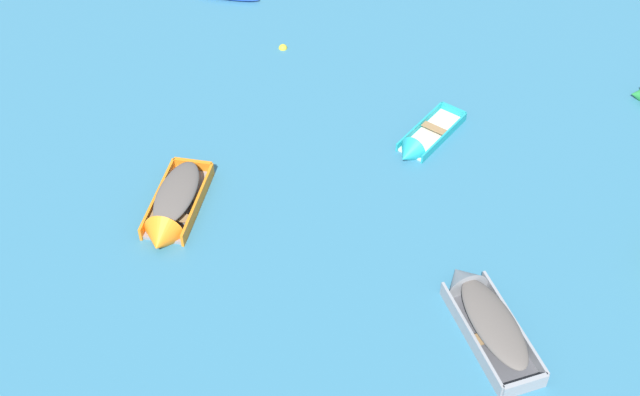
% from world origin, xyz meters
% --- Properties ---
extents(rowboat_grey_near_right, '(2.09, 4.71, 1.34)m').
position_xyz_m(rowboat_grey_near_right, '(3.90, 16.41, 0.40)').
color(rowboat_grey_near_right, '#4C4C51').
rests_on(rowboat_grey_near_right, ground_plane).
extents(rowboat_turquoise_cluster_inner, '(3.38, 3.26, 1.04)m').
position_xyz_m(rowboat_turquoise_cluster_inner, '(4.01, 24.32, 0.16)').
color(rowboat_turquoise_cluster_inner, beige).
rests_on(rowboat_turquoise_cluster_inner, ground_plane).
extents(rowboat_orange_back_row_right, '(2.78, 4.38, 1.37)m').
position_xyz_m(rowboat_orange_back_row_right, '(-5.05, 22.18, 0.37)').
color(rowboat_orange_back_row_right, gray).
rests_on(rowboat_orange_back_row_right, ground_plane).
extents(mooring_buoy_outer_edge, '(0.37, 0.37, 0.37)m').
position_xyz_m(mooring_buoy_outer_edge, '(0.01, 31.63, 0.00)').
color(mooring_buoy_outer_edge, yellow).
rests_on(mooring_buoy_outer_edge, ground_plane).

